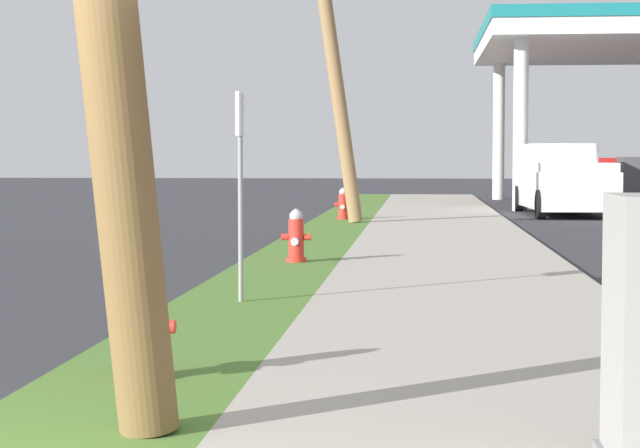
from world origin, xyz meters
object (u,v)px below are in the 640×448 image
object	(u,v)px
fire_hydrant_second	(296,239)
utility_pole_midground	(327,17)
car_red_by_near_pump	(591,183)
fire_hydrant_third	(343,205)
street_sign_post	(240,152)
truck_white_at_forecourt	(564,182)
fire_hydrant_nearest	(144,330)

from	to	relation	value
fire_hydrant_second	utility_pole_midground	world-z (taller)	utility_pole_midground
utility_pole_midground	car_red_by_near_pump	size ratio (longest dim) A/B	2.00
fire_hydrant_third	street_sign_post	xyz separation A→B (m)	(0.00, -15.17, 1.19)
fire_hydrant_third	truck_white_at_forecourt	bearing A→B (deg)	39.45
fire_hydrant_third	utility_pole_midground	xyz separation A→B (m)	(-0.26, -1.48, 4.26)
fire_hydrant_third	car_red_by_near_pump	bearing A→B (deg)	56.66
fire_hydrant_second	fire_hydrant_third	xyz separation A→B (m)	(-0.09, 10.85, 0.00)
fire_hydrant_second	street_sign_post	distance (m)	4.48
fire_hydrant_third	car_red_by_near_pump	size ratio (longest dim) A/B	0.17
utility_pole_midground	fire_hydrant_second	bearing A→B (deg)	-87.88
fire_hydrant_second	street_sign_post	bearing A→B (deg)	-91.14
car_red_by_near_pump	truck_white_at_forecourt	xyz separation A→B (m)	(-1.77, -6.70, 0.19)
fire_hydrant_third	truck_white_at_forecourt	distance (m)	7.48
car_red_by_near_pump	fire_hydrant_third	bearing A→B (deg)	-123.34
car_red_by_near_pump	truck_white_at_forecourt	bearing A→B (deg)	-104.75
fire_hydrant_nearest	car_red_by_near_pump	bearing A→B (deg)	76.16
fire_hydrant_nearest	utility_pole_midground	size ratio (longest dim) A/B	0.08
fire_hydrant_nearest	car_red_by_near_pump	world-z (taller)	car_red_by_near_pump
street_sign_post	truck_white_at_forecourt	size ratio (longest dim) A/B	0.39
fire_hydrant_nearest	truck_white_at_forecourt	distance (m)	24.57
street_sign_post	car_red_by_near_pump	world-z (taller)	street_sign_post
fire_hydrant_second	truck_white_at_forecourt	size ratio (longest dim) A/B	0.14
street_sign_post	truck_white_at_forecourt	distance (m)	20.75
fire_hydrant_second	fire_hydrant_third	bearing A→B (deg)	90.46
fire_hydrant_third	car_red_by_near_pump	world-z (taller)	car_red_by_near_pump
car_red_by_near_pump	street_sign_post	bearing A→B (deg)	-105.79
street_sign_post	truck_white_at_forecourt	bearing A→B (deg)	73.86
fire_hydrant_second	fire_hydrant_nearest	bearing A→B (deg)	-90.63
utility_pole_midground	truck_white_at_forecourt	bearing A→B (deg)	45.93
car_red_by_near_pump	fire_hydrant_nearest	bearing A→B (deg)	-103.84
fire_hydrant_nearest	fire_hydrant_second	distance (m)	8.29
fire_hydrant_nearest	fire_hydrant_second	size ratio (longest dim) A/B	1.00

